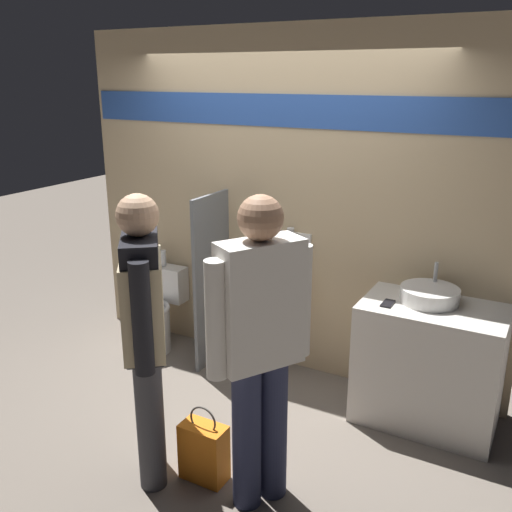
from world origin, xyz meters
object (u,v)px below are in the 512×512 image
Objects in this scene: person_with_lanyard at (260,343)px; shopping_bag at (204,451)px; person_in_vest at (144,323)px; urinal_near_counter at (286,280)px; toilet at (151,317)px; sink_basin at (430,295)px; cell_phone at (388,303)px.

person_with_lanyard reaches higher than shopping_bag.
person_in_vest reaches higher than shopping_bag.
shopping_bag is at bearing 123.96° from person_with_lanyard.
urinal_near_counter is 1.41× the size of toilet.
sink_basin is at bearing 6.34° from person_with_lanyard.
urinal_near_counter reaches higher than sink_basin.
urinal_near_counter is 1.34m from toilet.
shopping_bag is (-0.37, -0.02, -0.80)m from person_with_lanyard.
toilet reaches higher than shopping_bag.
person_with_lanyard is 3.62× the size of shopping_bag.
cell_phone is at bearing -2.29° from toilet.
sink_basin is at bearing -5.49° from urinal_near_counter.
sink_basin is 1.43m from person_with_lanyard.
toilet is (-1.22, -0.20, -0.51)m from urinal_near_counter.
cell_phone is 1.64m from person_in_vest.
person_with_lanyard is (-0.60, -1.30, 0.06)m from sink_basin.
sink_basin is 0.46× the size of toilet.
sink_basin is at bearing 36.92° from cell_phone.
toilet is at bearing -170.75° from urinal_near_counter.
toilet is at bearing 138.37° from shopping_bag.
toilet is (-2.12, 0.08, -0.59)m from cell_phone.
cell_phone is at bearing -77.13° from person_in_vest.
toilet is 0.48× the size of person_with_lanyard.
urinal_near_counter is at bearing 51.73° from person_with_lanyard.
sink_basin is at bearing -79.28° from person_in_vest.
person_with_lanyard is (-0.36, -1.13, 0.11)m from cell_phone.
cell_phone is 0.12× the size of urinal_near_counter.
urinal_near_counter reaches higher than toilet.
person_with_lanyard is at bearing -115.90° from person_in_vest.
person_in_vest is at bearing -51.03° from toilet.
person_with_lanyard reaches higher than sink_basin.
cell_phone is (-0.23, -0.17, -0.05)m from sink_basin.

